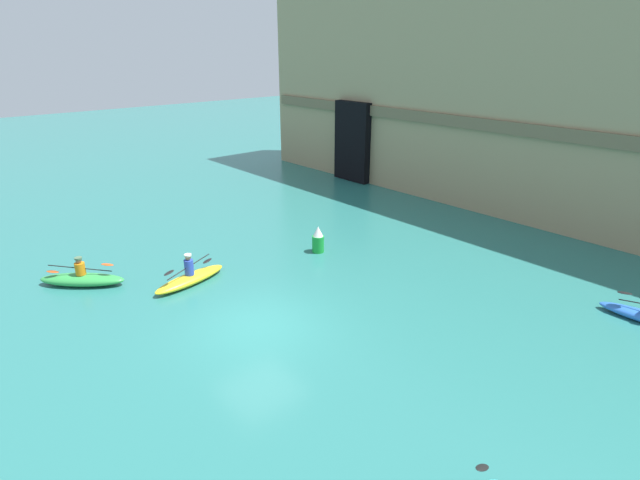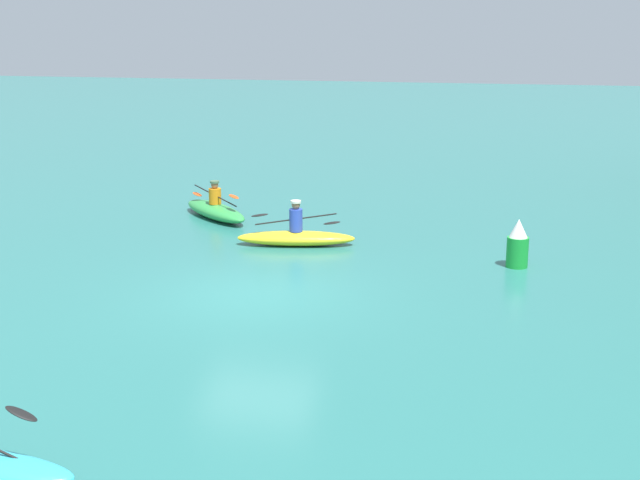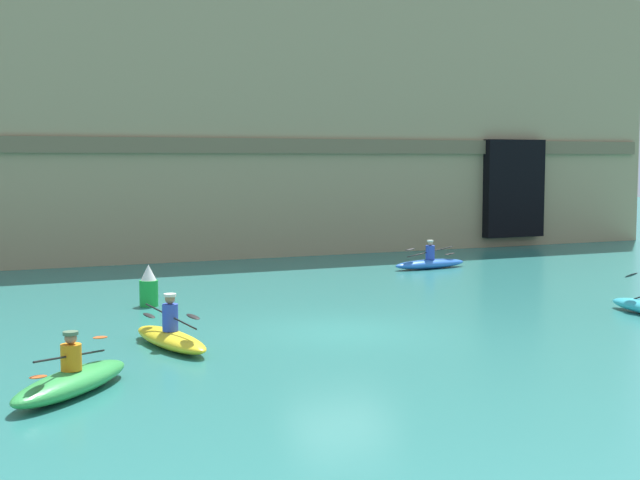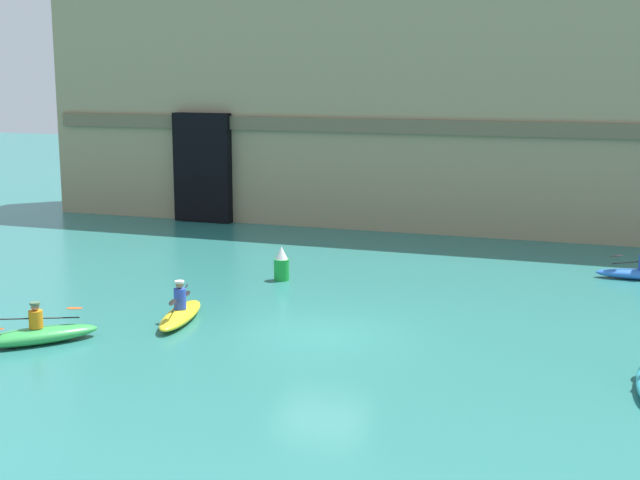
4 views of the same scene
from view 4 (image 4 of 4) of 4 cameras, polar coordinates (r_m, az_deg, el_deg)
name	(u,v)px [view 4 (image 4 of 4)]	position (r m, az deg, el deg)	size (l,w,h in m)	color
ground_plane	(322,334)	(23.80, 0.12, -6.05)	(120.00, 120.00, 0.00)	#28706B
cliff_bluff	(509,95)	(39.71, 11.98, 9.06)	(42.27, 5.85, 11.69)	#9E8966
kayak_yellow	(180,313)	(25.19, -8.92, -4.66)	(1.28, 3.11, 1.17)	yellow
kayak_green	(37,334)	(24.06, -17.67, -5.78)	(2.72, 2.83, 1.10)	green
marker_buoy	(282,264)	(29.66, -2.48, -1.58)	(0.51, 0.51, 1.15)	green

